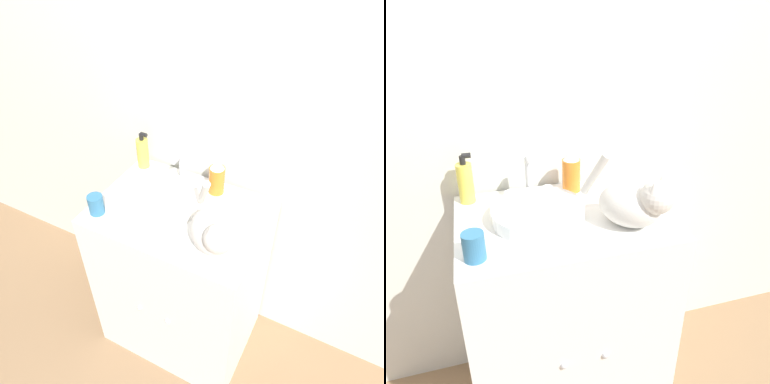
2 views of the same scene
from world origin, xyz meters
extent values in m
plane|color=#997551|center=(0.00, 0.00, 0.00)|extent=(8.00, 8.00, 0.00)
cube|color=silver|center=(0.00, 0.54, 1.25)|extent=(6.00, 0.05, 2.50)
cube|color=white|center=(0.00, 0.25, 0.44)|extent=(0.69, 0.50, 0.88)
sphere|color=silver|center=(-0.07, 0.00, 0.48)|extent=(0.02, 0.02, 0.02)
sphere|color=silver|center=(0.07, 0.00, 0.48)|extent=(0.02, 0.02, 0.02)
cylinder|color=white|center=(-0.08, 0.25, 0.90)|extent=(0.30, 0.30, 0.05)
cylinder|color=silver|center=(-0.08, 0.42, 0.95)|extent=(0.02, 0.02, 0.15)
cylinder|color=silver|center=(-0.08, 0.38, 1.03)|extent=(0.02, 0.07, 0.02)
cylinder|color=white|center=(-0.15, 0.42, 0.89)|extent=(0.03, 0.03, 0.03)
cylinder|color=white|center=(-0.01, 0.42, 0.89)|extent=(0.03, 0.03, 0.03)
ellipsoid|color=silver|center=(0.19, 0.15, 0.94)|extent=(0.25, 0.26, 0.13)
sphere|color=silver|center=(0.24, 0.08, 0.99)|extent=(0.14, 0.14, 0.10)
cone|color=silver|center=(0.22, 0.06, 1.03)|extent=(0.05, 0.05, 0.04)
cone|color=silver|center=(0.26, 0.10, 1.03)|extent=(0.05, 0.05, 0.04)
cylinder|color=silver|center=(0.11, 0.25, 1.01)|extent=(0.09, 0.10, 0.16)
cylinder|color=#EADB4C|center=(-0.30, 0.44, 0.95)|extent=(0.05, 0.05, 0.14)
cylinder|color=black|center=(-0.30, 0.44, 1.03)|extent=(0.02, 0.02, 0.03)
cylinder|color=black|center=(-0.28, 0.44, 1.05)|extent=(0.03, 0.02, 0.02)
cylinder|color=orange|center=(0.08, 0.43, 0.94)|extent=(0.07, 0.07, 0.12)
cone|color=white|center=(0.08, 0.43, 1.02)|extent=(0.06, 0.06, 0.04)
cylinder|color=teal|center=(-0.29, 0.09, 0.92)|extent=(0.06, 0.06, 0.08)
camera|label=1|loc=(0.56, -0.71, 1.90)|focal=35.00mm
camera|label=2|loc=(-0.26, -0.79, 1.50)|focal=35.00mm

